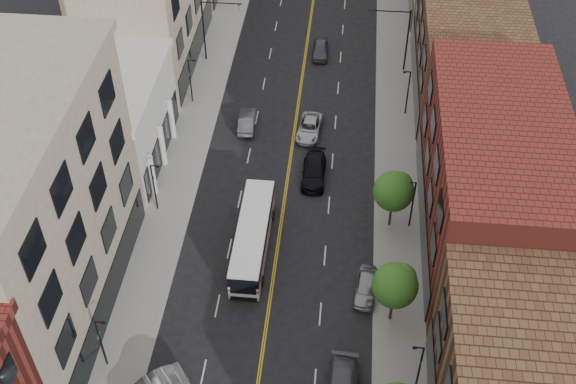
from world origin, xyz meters
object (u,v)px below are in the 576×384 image
(car_lane_a, at_px, (314,171))
(car_lane_c, at_px, (320,49))
(car_lane_b, at_px, (309,128))
(car_parked_far, at_px, (366,287))
(car_lane_behind, at_px, (247,121))
(city_bus, at_px, (253,236))

(car_lane_a, relative_size, car_lane_c, 1.23)
(car_lane_b, relative_size, car_lane_c, 1.13)
(car_lane_a, xyz_separation_m, car_lane_b, (-0.90, 6.49, -0.09))
(car_parked_far, xyz_separation_m, car_lane_b, (-5.90, 19.63, -0.04))
(car_lane_a, height_order, car_lane_b, car_lane_a)
(car_lane_a, bearing_deg, car_lane_behind, 136.37)
(car_lane_behind, distance_m, car_lane_b, 6.30)
(car_parked_far, height_order, car_lane_c, car_lane_c)
(car_lane_behind, height_order, car_lane_a, car_lane_a)
(city_bus, relative_size, car_lane_c, 2.57)
(car_lane_behind, bearing_deg, car_parked_far, 117.90)
(car_lane_b, bearing_deg, city_bus, -97.17)
(car_lane_b, bearing_deg, car_parked_far, -68.04)
(car_parked_far, bearing_deg, city_bus, 163.50)
(car_lane_a, height_order, car_lane_c, car_lane_a)
(car_lane_c, bearing_deg, car_lane_a, -89.45)
(city_bus, height_order, car_parked_far, city_bus)
(car_lane_c, bearing_deg, car_parked_far, -81.86)
(car_lane_a, bearing_deg, car_lane_c, 92.29)
(car_lane_c, bearing_deg, car_lane_b, -92.15)
(car_lane_a, xyz_separation_m, car_lane_c, (-0.73, 20.69, -0.04))
(car_parked_far, distance_m, car_lane_a, 14.06)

